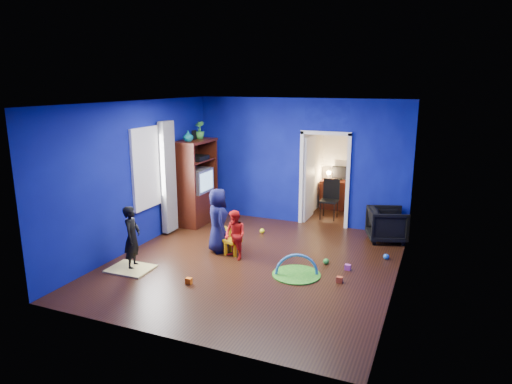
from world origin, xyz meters
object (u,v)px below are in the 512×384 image
at_px(child_navy, 218,220).
at_px(study_desk, 338,195).
at_px(toddler_red, 235,235).
at_px(vase, 188,136).
at_px(tv_armoire, 196,182).
at_px(armchair, 387,225).
at_px(play_mat, 296,275).
at_px(kid_chair, 232,242).
at_px(hopper_ball, 222,236).
at_px(crt_tv, 198,180).
at_px(child_black, 132,237).
at_px(folding_chair, 329,200).

height_order(child_navy, study_desk, child_navy).
distance_m(child_navy, toddler_red, 0.56).
distance_m(vase, tv_armoire, 1.14).
height_order(armchair, play_mat, armchair).
bearing_deg(kid_chair, hopper_ball, 161.63).
bearing_deg(tv_armoire, child_navy, -48.49).
bearing_deg(crt_tv, study_desk, 41.64).
bearing_deg(crt_tv, play_mat, -33.44).
height_order(vase, study_desk, vase).
distance_m(crt_tv, play_mat, 3.80).
height_order(crt_tv, kid_chair, crt_tv).
height_order(child_navy, toddler_red, child_navy).
bearing_deg(crt_tv, child_navy, -49.36).
height_order(child_black, play_mat, child_black).
distance_m(study_desk, folding_chair, 0.96).
relative_size(hopper_ball, play_mat, 0.52).
distance_m(armchair, crt_tv, 4.33).
xyz_separation_m(toddler_red, crt_tv, (-1.76, 1.74, 0.55)).
bearing_deg(child_navy, crt_tv, 1.52).
relative_size(crt_tv, kid_chair, 1.40).
distance_m(child_black, play_mat, 2.96).
bearing_deg(study_desk, armchair, -53.94).
bearing_deg(child_black, toddler_red, -70.39).
bearing_deg(armchair, kid_chair, 107.25).
bearing_deg(child_navy, hopper_ball, -27.81).
bearing_deg(armchair, folding_chair, 34.88).
xyz_separation_m(play_mat, study_desk, (-0.30, 4.47, 0.36)).
distance_m(child_black, study_desk, 5.84).
relative_size(armchair, crt_tv, 1.10).
height_order(hopper_ball, kid_chair, kid_chair).
height_order(vase, play_mat, vase).
height_order(toddler_red, tv_armoire, tv_armoire).
xyz_separation_m(tv_armoire, crt_tv, (0.04, 0.00, 0.04)).
height_order(vase, tv_armoire, vase).
bearing_deg(tv_armoire, toddler_red, -43.99).
bearing_deg(child_navy, armchair, -96.64).
relative_size(study_desk, folding_chair, 0.96).
xyz_separation_m(hopper_ball, study_desk, (1.53, 3.70, 0.16)).
xyz_separation_m(vase, kid_chair, (1.65, -1.24, -1.83)).
height_order(child_navy, kid_chair, child_navy).
relative_size(toddler_red, hopper_ball, 2.16).
bearing_deg(child_navy, folding_chair, -65.35).
xyz_separation_m(crt_tv, folding_chair, (2.76, 1.50, -0.56)).
relative_size(child_black, folding_chair, 1.24).
bearing_deg(armchair, tv_armoire, 76.39).
xyz_separation_m(kid_chair, play_mat, (1.45, -0.48, -0.24)).
bearing_deg(child_black, study_desk, -41.51).
bearing_deg(study_desk, kid_chair, -106.07).
xyz_separation_m(vase, folding_chair, (2.80, 1.80, -1.62)).
height_order(tv_armoire, hopper_ball, tv_armoire).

